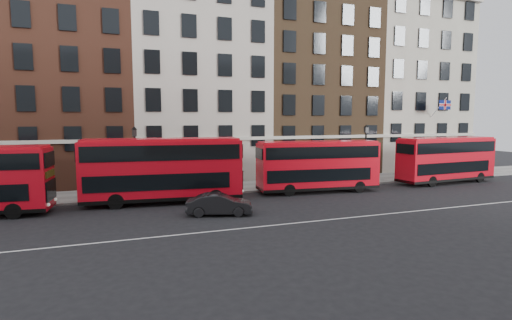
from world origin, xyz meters
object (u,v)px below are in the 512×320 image
object	(u,v)px
bus_c	(318,165)
bus_d	(446,159)
bus_b	(162,169)
car_front	(219,204)
traffic_light	(448,155)

from	to	relation	value
bus_c	bus_d	size ratio (longest dim) A/B	0.99
bus_b	car_front	world-z (taller)	bus_b
car_front	bus_b	bearing A→B (deg)	47.28
bus_b	traffic_light	world-z (taller)	bus_b
bus_d	car_front	size ratio (longest dim) A/B	2.50
car_front	traffic_light	xyz separation A→B (m)	(25.45, 6.79, 1.77)
car_front	traffic_light	bearing A→B (deg)	-58.65
bus_d	traffic_light	world-z (taller)	bus_d
bus_c	bus_d	xyz separation A→B (m)	(13.60, -0.01, 0.04)
bus_d	car_front	world-z (taller)	bus_d
bus_b	bus_c	bearing A→B (deg)	5.96
traffic_light	car_front	bearing A→B (deg)	-165.06
bus_b	traffic_light	size ratio (longest dim) A/B	3.45
bus_c	traffic_light	distance (m)	15.95
bus_d	traffic_light	size ratio (longest dim) A/B	3.16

